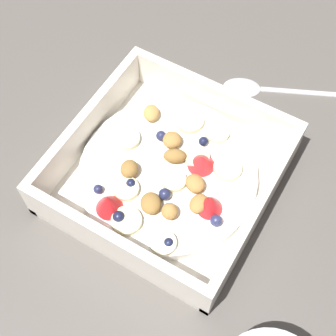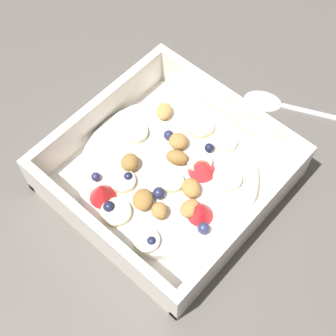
{
  "view_description": "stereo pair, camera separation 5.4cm",
  "coord_description": "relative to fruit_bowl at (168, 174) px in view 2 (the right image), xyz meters",
  "views": [
    {
      "loc": [
        0.23,
        0.13,
        0.5
      ],
      "look_at": [
        -0.01,
        -0.01,
        0.03
      ],
      "focal_mm": 53.35,
      "sensor_mm": 36.0,
      "label": 1
    },
    {
      "loc": [
        0.19,
        0.18,
        0.5
      ],
      "look_at": [
        -0.01,
        -0.01,
        0.03
      ],
      "focal_mm": 53.35,
      "sensor_mm": 36.0,
      "label": 2
    }
  ],
  "objects": [
    {
      "name": "ground_plane",
      "position": [
        0.01,
        0.01,
        -0.02
      ],
      "size": [
        2.4,
        2.4,
        0.0
      ],
      "primitive_type": "plane",
      "color": "#56514C"
    },
    {
      "name": "spoon",
      "position": [
        -0.18,
        0.04,
        -0.01
      ],
      "size": [
        0.09,
        0.17,
        0.01
      ],
      "color": "silver",
      "rests_on": "ground"
    },
    {
      "name": "fruit_bowl",
      "position": [
        0.0,
        0.0,
        0.0
      ],
      "size": [
        0.22,
        0.22,
        0.06
      ],
      "color": "white",
      "rests_on": "ground"
    }
  ]
}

